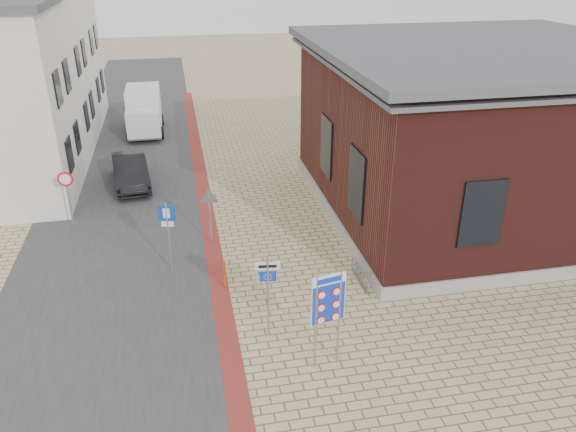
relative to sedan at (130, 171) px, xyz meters
name	(u,v)px	position (x,y,z in m)	size (l,w,h in m)	color
ground	(296,331)	(5.23, -12.35, -0.71)	(120.00, 120.00, 0.00)	tan
road_strip	(129,165)	(-0.27, 2.65, -0.70)	(7.00, 60.00, 0.02)	#38383A
curb_strip	(205,199)	(3.23, -2.35, -0.69)	(0.60, 40.00, 0.02)	maroon
brick_building	(478,129)	(14.23, -5.35, 2.78)	(13.00, 13.00, 6.80)	gray
townhouse_mid	(9,68)	(-5.76, 5.65, 3.86)	(7.40, 6.40, 9.10)	white
townhouse_far	(35,55)	(-5.76, 11.65, 3.46)	(7.40, 6.40, 8.30)	white
bike_rack	(360,275)	(7.88, -10.15, -0.44)	(0.08, 1.80, 0.60)	slate
sedan	(130,171)	(0.00, 0.00, 0.00)	(1.50, 4.29, 1.41)	black
box_truck	(144,111)	(0.45, 8.33, 0.60)	(2.09, 4.83, 2.52)	slate
border_sign	(328,301)	(5.73, -13.85, 1.31)	(0.95, 0.24, 2.80)	gray
essen_sign	(268,284)	(4.43, -12.27, 1.00)	(0.69, 0.13, 2.56)	gray
parking_sign	(168,225)	(1.73, -8.14, 1.04)	(0.56, 0.15, 2.56)	gray
yield_sign	(209,202)	(3.23, -6.40, 0.97)	(0.78, 0.20, 2.21)	gray
speed_sign	(68,191)	(-2.00, -4.35, 0.98)	(0.59, 0.07, 2.50)	gray
bollard	(224,274)	(3.42, -9.55, -0.24)	(0.08, 0.08, 0.94)	#E54A0C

